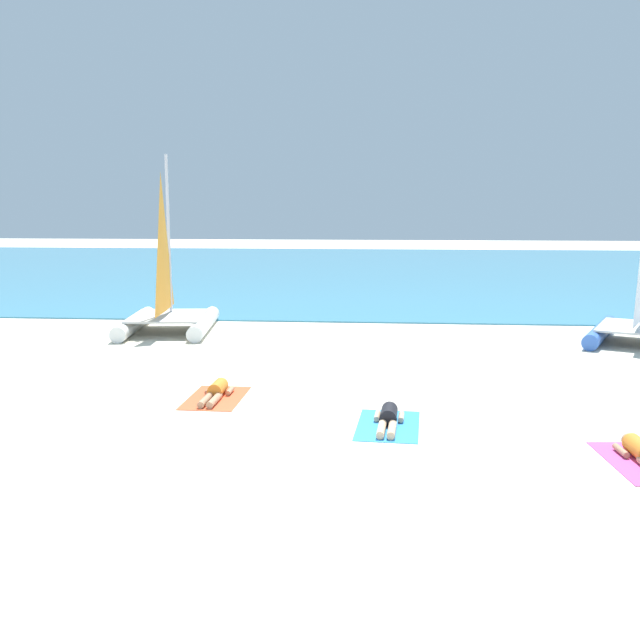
{
  "coord_description": "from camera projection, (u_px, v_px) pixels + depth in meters",
  "views": [
    {
      "loc": [
        1.43,
        -11.22,
        3.92
      ],
      "look_at": [
        0.0,
        5.66,
        1.2
      ],
      "focal_mm": 40.5,
      "sensor_mm": 36.0,
      "label": 1
    }
  ],
  "objects": [
    {
      "name": "towel_center_left",
      "position": [
        216.0,
        398.0,
        14.75
      ],
      "size": [
        1.14,
        1.92,
        0.01
      ],
      "primitive_type": "cube",
      "rotation": [
        0.0,
        0.0,
        -0.02
      ],
      "color": "#EA5933",
      "rests_on": "ground"
    },
    {
      "name": "ocean_water",
      "position": [
        357.0,
        269.0,
        43.83
      ],
      "size": [
        120.0,
        40.0,
        0.05
      ],
      "primitive_type": "cube",
      "color": "teal",
      "rests_on": "ground"
    },
    {
      "name": "sunbather_center_left",
      "position": [
        216.0,
        391.0,
        14.79
      ],
      "size": [
        0.55,
        1.56,
        0.3
      ],
      "rotation": [
        0.0,
        0.0,
        -0.02
      ],
      "color": "orange",
      "rests_on": "towel_center_left"
    },
    {
      "name": "towel_center_right",
      "position": [
        388.0,
        425.0,
        12.9
      ],
      "size": [
        1.22,
        1.97,
        0.01
      ],
      "primitive_type": "cube",
      "rotation": [
        0.0,
        0.0,
        -0.06
      ],
      "color": "#338CD8",
      "rests_on": "ground"
    },
    {
      "name": "ground_plane",
      "position": [
        332.0,
        337.0,
        21.62
      ],
      "size": [
        120.0,
        120.0,
        0.0
      ],
      "primitive_type": "plane",
      "color": "beige"
    },
    {
      "name": "sunbather_center_right",
      "position": [
        388.0,
        418.0,
        12.95
      ],
      "size": [
        0.57,
        1.57,
        0.3
      ],
      "rotation": [
        0.0,
        0.0,
        -0.06
      ],
      "color": "black",
      "rests_on": "towel_center_right"
    },
    {
      "name": "sailboat_blue",
      "position": [
        640.0,
        317.0,
        20.43
      ],
      "size": [
        3.92,
        4.64,
        5.16
      ],
      "rotation": [
        0.0,
        0.0,
        -0.42
      ],
      "color": "blue",
      "rests_on": "ground"
    },
    {
      "name": "sailboat_white",
      "position": [
        168.0,
        306.0,
        22.36
      ],
      "size": [
        3.1,
        4.44,
        5.45
      ],
      "rotation": [
        0.0,
        0.0,
        0.11
      ],
      "color": "white",
      "rests_on": "ground"
    }
  ]
}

